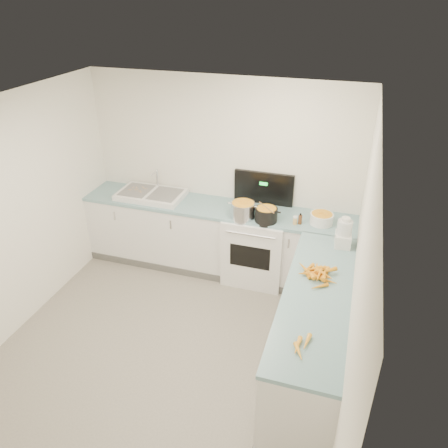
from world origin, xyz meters
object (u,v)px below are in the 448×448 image
(steel_pot, at_px, (243,211))
(mixing_bowl, at_px, (322,219))
(stove, at_px, (256,245))
(black_pot, at_px, (266,215))
(spice_jar, at_px, (295,221))
(food_processor, at_px, (344,234))
(sink, at_px, (151,194))
(extract_bottle, at_px, (300,220))

(steel_pot, height_order, mixing_bowl, steel_pot)
(stove, bearing_deg, steel_pot, -130.89)
(black_pot, bearing_deg, spice_jar, 4.50)
(stove, xyz_separation_m, food_processor, (1.05, -0.47, 0.61))
(steel_pot, relative_size, food_processor, 0.86)
(steel_pot, bearing_deg, black_pot, -1.27)
(mixing_bowl, bearing_deg, spice_jar, -159.12)
(black_pot, relative_size, food_processor, 0.78)
(food_processor, bearing_deg, mixing_bowl, 122.17)
(spice_jar, bearing_deg, food_processor, -29.81)
(mixing_bowl, xyz_separation_m, food_processor, (0.27, -0.43, 0.08))
(stove, xyz_separation_m, mixing_bowl, (0.77, -0.04, 0.53))
(black_pot, bearing_deg, food_processor, -18.12)
(stove, bearing_deg, spice_jar, -16.88)
(mixing_bowl, bearing_deg, stove, 177.36)
(sink, distance_m, mixing_bowl, 2.23)
(mixing_bowl, height_order, spice_jar, mixing_bowl)
(mixing_bowl, bearing_deg, black_pot, -167.70)
(steel_pot, xyz_separation_m, food_processor, (1.19, -0.30, 0.06))
(stove, height_order, black_pot, stove)
(black_pot, height_order, food_processor, food_processor)
(black_pot, distance_m, mixing_bowl, 0.65)
(sink, distance_m, steel_pot, 1.32)
(stove, distance_m, spice_jar, 0.72)
(steel_pot, bearing_deg, food_processor, -14.24)
(food_processor, bearing_deg, black_pot, 161.88)
(sink, xyz_separation_m, food_processor, (2.50, -0.49, 0.11))
(steel_pot, bearing_deg, stove, 49.11)
(stove, height_order, steel_pot, stove)
(steel_pot, height_order, black_pot, steel_pot)
(sink, height_order, mixing_bowl, sink)
(extract_bottle, bearing_deg, steel_pot, -176.16)
(spice_jar, bearing_deg, steel_pot, -178.13)
(sink, relative_size, black_pot, 3.25)
(sink, relative_size, mixing_bowl, 3.15)
(steel_pot, relative_size, extract_bottle, 2.62)
(stove, xyz_separation_m, black_pot, (0.14, -0.17, 0.54))
(steel_pot, distance_m, black_pot, 0.29)
(sink, relative_size, spice_jar, 10.23)
(black_pot, relative_size, extract_bottle, 2.36)
(stove, relative_size, steel_pot, 4.64)
(stove, bearing_deg, extract_bottle, -12.74)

